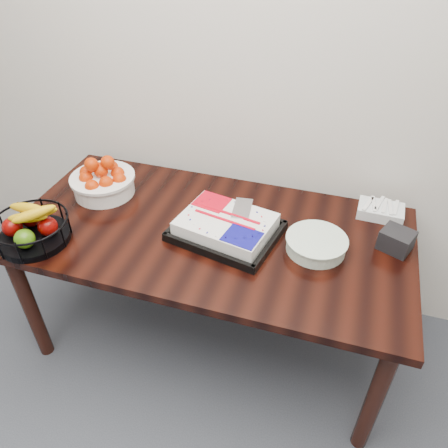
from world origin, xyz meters
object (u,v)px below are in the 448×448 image
(tangerine_bowl, at_px, (102,178))
(fruit_basket, at_px, (31,228))
(table, at_px, (210,244))
(cake_tray, at_px, (226,227))
(napkin_box, at_px, (396,240))
(plate_stack, at_px, (316,244))

(tangerine_bowl, xyz_separation_m, fruit_basket, (-0.10, -0.43, -0.02))
(table, relative_size, cake_tray, 3.52)
(cake_tray, xyz_separation_m, tangerine_bowl, (-0.69, 0.13, 0.05))
(cake_tray, relative_size, tangerine_bowl, 1.60)
(cake_tray, distance_m, tangerine_bowl, 0.70)
(table, relative_size, napkin_box, 14.04)
(fruit_basket, bearing_deg, table, 23.11)
(table, height_order, fruit_basket, fruit_basket)
(tangerine_bowl, height_order, fruit_basket, tangerine_bowl)
(cake_tray, height_order, fruit_basket, fruit_basket)
(tangerine_bowl, bearing_deg, napkin_box, -0.40)
(cake_tray, relative_size, plate_stack, 1.94)
(plate_stack, relative_size, napkin_box, 2.05)
(tangerine_bowl, xyz_separation_m, plate_stack, (1.08, -0.12, -0.06))
(table, relative_size, plate_stack, 6.85)
(cake_tray, bearing_deg, tangerine_bowl, 168.97)
(cake_tray, bearing_deg, napkin_box, 9.75)
(table, distance_m, napkin_box, 0.82)
(table, distance_m, plate_stack, 0.49)
(plate_stack, xyz_separation_m, napkin_box, (0.32, 0.11, 0.01))
(table, xyz_separation_m, napkin_box, (0.80, 0.11, 0.13))
(table, relative_size, fruit_basket, 5.53)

